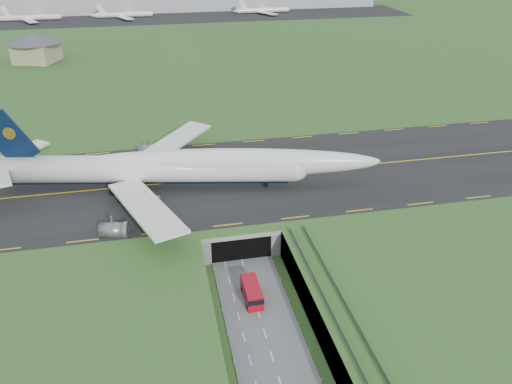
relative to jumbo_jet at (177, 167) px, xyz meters
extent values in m
plane|color=#366227|center=(10.42, -30.23, -11.28)|extent=(900.00, 900.00, 0.00)
cube|color=gray|center=(10.42, -30.23, -8.28)|extent=(800.00, 800.00, 6.00)
cube|color=slate|center=(10.42, -37.73, -11.18)|extent=(12.00, 75.00, 0.20)
cube|color=black|center=(10.42, 2.77, -5.19)|extent=(800.00, 44.00, 0.18)
cube|color=gray|center=(10.42, -11.23, -5.78)|extent=(16.00, 22.00, 1.00)
cube|color=gray|center=(3.42, -11.23, -8.28)|extent=(2.00, 22.00, 6.00)
cube|color=gray|center=(17.42, -11.23, -8.28)|extent=(2.00, 22.00, 6.00)
cube|color=black|center=(10.42, -16.23, -8.78)|extent=(12.00, 12.00, 5.00)
cube|color=#A8A8A3|center=(10.42, -22.28, -5.68)|extent=(17.00, 0.50, 0.80)
cube|color=#A8A8A3|center=(21.42, -48.73, -5.48)|extent=(3.00, 53.00, 0.50)
cube|color=gray|center=(20.02, -48.73, -4.73)|extent=(0.06, 53.00, 1.00)
cube|color=gray|center=(22.82, -48.73, -4.73)|extent=(0.06, 53.00, 1.00)
cylinder|color=#A8A8A3|center=(21.42, -58.23, -8.48)|extent=(0.90, 0.90, 5.60)
cylinder|color=#A8A8A3|center=(21.42, -46.23, -8.48)|extent=(0.90, 0.90, 5.60)
cylinder|color=#A8A8A3|center=(21.42, -34.23, -8.48)|extent=(0.90, 0.90, 5.60)
cylinder|color=white|center=(-6.30, 1.24, -0.27)|extent=(65.71, 18.73, 6.19)
sphere|color=white|center=(25.96, -5.09, -0.27)|extent=(7.12, 7.12, 6.06)
ellipsoid|color=white|center=(11.12, -2.18, 1.13)|extent=(68.62, 18.83, 6.50)
ellipsoid|color=black|center=(25.01, -4.91, 0.51)|extent=(4.77, 3.49, 2.17)
cylinder|color=black|center=(-6.30, 1.24, -2.68)|extent=(61.79, 14.57, 2.60)
cube|color=white|center=(-1.43, 16.05, -1.23)|extent=(24.15, 26.29, 2.60)
cube|color=white|center=(-34.32, 14.12, 1.18)|extent=(10.09, 11.00, 0.99)
cube|color=white|center=(-7.39, -14.32, -1.23)|extent=(15.79, 29.61, 2.60)
cube|color=black|center=(-35.24, 6.91, 6.99)|extent=(12.18, 2.94, 13.68)
cylinder|color=gold|center=(-34.77, 6.82, 8.44)|extent=(2.79, 1.19, 2.71)
cylinder|color=slate|center=(-3.85, 10.12, -4.23)|extent=(5.55, 4.10, 3.19)
cylinder|color=slate|center=(-6.38, 20.96, -4.23)|extent=(5.55, 4.10, 3.19)
cylinder|color=slate|center=(-7.39, -7.91, -4.23)|extent=(5.55, 4.10, 3.19)
cylinder|color=slate|center=(-13.82, -17.00, -4.23)|extent=(5.55, 4.10, 3.19)
cylinder|color=black|center=(19.50, -3.83, -4.57)|extent=(1.14, 0.68, 1.06)
cube|color=black|center=(-10.57, 2.07, -4.42)|extent=(7.00, 7.76, 1.35)
cube|color=#AF0B1B|center=(10.04, -34.17, -9.60)|extent=(2.83, 7.42, 2.96)
cube|color=black|center=(10.04, -34.17, -9.01)|extent=(2.89, 7.52, 0.99)
cube|color=black|center=(10.04, -34.17, -10.83)|extent=(2.63, 6.92, 0.49)
cylinder|color=black|center=(8.79, -36.65, -10.74)|extent=(0.35, 0.89, 0.89)
cylinder|color=black|center=(8.74, -31.72, -10.74)|extent=(0.35, 0.89, 0.89)
cylinder|color=black|center=(11.35, -36.62, -10.74)|extent=(0.35, 0.89, 0.89)
cylinder|color=black|center=(11.30, -31.70, -10.74)|extent=(0.35, 0.89, 0.89)
cube|color=tan|center=(-51.99, 132.97, -1.10)|extent=(19.95, 19.95, 8.37)
cone|color=#4C4C51|center=(-51.99, 132.97, 5.18)|extent=(29.26, 29.26, 4.18)
cube|color=#B2B2B2|center=(10.42, 269.77, 2.22)|extent=(300.00, 22.00, 15.00)
cube|color=black|center=(10.42, 239.77, -5.14)|extent=(320.00, 50.00, 0.08)
cylinder|color=white|center=(-74.31, 244.77, -3.10)|extent=(34.00, 3.20, 3.20)
cylinder|color=white|center=(-17.71, 244.77, -3.10)|extent=(34.00, 3.20, 3.20)
cylinder|color=white|center=(74.34, 244.77, -3.10)|extent=(34.00, 3.20, 3.20)
camera|label=1|loc=(-3.53, -102.46, 47.95)|focal=35.00mm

